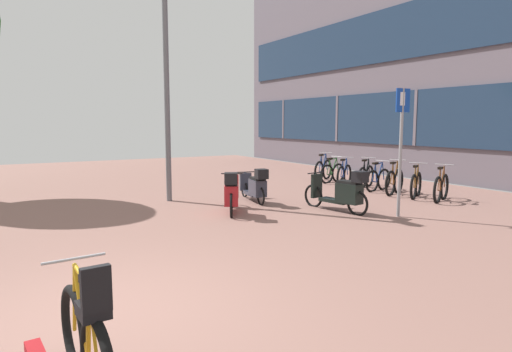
% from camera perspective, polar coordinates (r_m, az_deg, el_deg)
% --- Properties ---
extents(ground, '(21.00, 40.00, 0.13)m').
position_cam_1_polar(ground, '(5.54, -3.80, -14.96)').
color(ground, '#252730').
extents(bicycle_foreground, '(0.63, 1.43, 1.12)m').
position_cam_1_polar(bicycle_foreground, '(3.75, -21.62, -19.52)').
color(bicycle_foreground, black).
rests_on(bicycle_foreground, ground).
extents(bicycle_rack_00, '(1.30, 0.62, 0.99)m').
position_cam_1_polar(bicycle_rack_00, '(12.50, 22.86, -1.41)').
color(bicycle_rack_00, black).
rests_on(bicycle_rack_00, ground).
extents(bicycle_rack_01, '(1.20, 0.71, 0.98)m').
position_cam_1_polar(bicycle_rack_01, '(12.84, 20.01, -1.09)').
color(bicycle_rack_01, black).
rests_on(bicycle_rack_01, ground).
extents(bicycle_rack_02, '(1.31, 0.61, 1.02)m').
position_cam_1_polar(bicycle_rack_02, '(13.25, 17.50, -0.70)').
color(bicycle_rack_02, black).
rests_on(bicycle_rack_02, ground).
extents(bicycle_rack_03, '(1.29, 0.48, 0.94)m').
position_cam_1_polar(bicycle_rack_03, '(13.78, 15.54, -0.45)').
color(bicycle_rack_03, black).
rests_on(bicycle_rack_03, ground).
extents(bicycle_rack_04, '(1.24, 0.63, 0.97)m').
position_cam_1_polar(bicycle_rack_04, '(14.41, 14.05, -0.05)').
color(bicycle_rack_04, black).
rests_on(bicycle_rack_04, ground).
extents(bicycle_rack_05, '(1.18, 0.70, 0.95)m').
position_cam_1_polar(bicycle_rack_05, '(14.73, 11.36, 0.14)').
color(bicycle_rack_05, black).
rests_on(bicycle_rack_05, ground).
extents(bicycle_rack_06, '(1.26, 0.48, 0.92)m').
position_cam_1_polar(bicycle_rack_06, '(15.33, 9.90, 0.41)').
color(bicycle_rack_06, black).
rests_on(bicycle_rack_06, ground).
extents(bicycle_rack_07, '(1.30, 0.71, 1.01)m').
position_cam_1_polar(bicycle_rack_07, '(15.96, 8.69, 0.79)').
color(bicycle_rack_07, black).
rests_on(bicycle_rack_07, ground).
extents(scooter_near, '(0.99, 1.60, 1.00)m').
position_cam_1_polar(scooter_near, '(9.94, -3.20, -2.27)').
color(scooter_near, black).
rests_on(scooter_near, ground).
extents(scooter_mid, '(0.64, 1.88, 1.01)m').
position_cam_1_polar(scooter_mid, '(10.25, 11.09, -2.09)').
color(scooter_mid, black).
rests_on(scooter_mid, ground).
extents(scooter_far, '(0.66, 1.76, 0.93)m').
position_cam_1_polar(scooter_far, '(11.29, -0.09, -1.34)').
color(scooter_far, black).
rests_on(scooter_far, ground).
extents(parking_sign, '(0.40, 0.07, 2.76)m').
position_cam_1_polar(parking_sign, '(9.94, 18.29, 4.56)').
color(parking_sign, gray).
rests_on(parking_sign, ground).
extents(lamp_post, '(0.20, 0.52, 6.27)m').
position_cam_1_polar(lamp_post, '(11.71, -11.57, 13.75)').
color(lamp_post, slate).
rests_on(lamp_post, ground).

